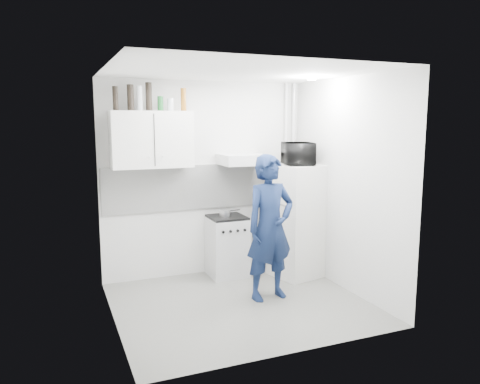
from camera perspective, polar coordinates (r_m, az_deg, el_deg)
name	(u,v)px	position (r m, az deg, el deg)	size (l,w,h in m)	color
floor	(240,304)	(5.52, 0.03, -13.45)	(2.80, 2.80, 0.00)	#60605A
ceiling	(240,71)	(5.14, 0.03, 14.48)	(2.80, 2.80, 0.00)	white
wall_back	(205,179)	(6.34, -4.27, 1.59)	(2.80, 2.80, 0.00)	silver
wall_left	(110,200)	(4.83, -15.54, -0.95)	(2.60, 2.60, 0.00)	silver
wall_right	(346,185)	(5.85, 12.83, 0.79)	(2.60, 2.60, 0.00)	silver
person	(270,227)	(5.46, 3.68, -4.34)	(0.62, 0.41, 1.70)	#101D3D
stove	(227,247)	(6.35, -1.57, -6.70)	(0.49, 0.49, 0.79)	#B9B9B9
fridge	(297,221)	(6.34, 6.97, -3.47)	(0.62, 0.62, 1.51)	silver
stove_top	(227,217)	(6.26, -1.58, -3.09)	(0.47, 0.47, 0.03)	black
saucepan	(225,213)	(6.26, -1.89, -2.55)	(0.15, 0.15, 0.09)	silver
microwave	(298,154)	(6.21, 7.12, 4.66)	(0.36, 0.53, 0.29)	black
bottle_a	(115,98)	(5.86, -14.95, 10.96)	(0.07, 0.07, 0.29)	black
bottle_b	(130,98)	(5.89, -13.21, 11.13)	(0.08, 0.08, 0.31)	black
bottle_c	(140,98)	(5.91, -12.15, 11.09)	(0.07, 0.07, 0.30)	#B2B7BC
bottle_d	(149,97)	(5.93, -11.06, 11.33)	(0.08, 0.08, 0.34)	black
canister_a	(160,104)	(5.96, -9.68, 10.58)	(0.07, 0.07, 0.18)	#144C1E
canister_b	(170,105)	(5.99, -8.49, 10.47)	(0.08, 0.08, 0.15)	#B2B7BC
bottle_e	(184,100)	(6.03, -6.90, 11.11)	(0.07, 0.07, 0.28)	brown
upper_cabinet	(151,140)	(5.93, -10.74, 6.31)	(1.00, 0.35, 0.70)	silver
range_hood	(243,159)	(6.23, 0.37, 3.99)	(0.60, 0.50, 0.14)	#B9B9B9
backsplash	(206,186)	(6.34, -4.21, 0.68)	(2.74, 0.03, 0.60)	white
pipe_a	(293,175)	(6.78, 6.46, 2.02)	(0.05, 0.05, 2.60)	#B9B9B9
pipe_b	(285,176)	(6.72, 5.56, 1.98)	(0.04, 0.04, 2.60)	#B9B9B9
ceiling_spot_fixture	(312,79)	(5.76, 8.74, 13.46)	(0.10, 0.10, 0.02)	white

